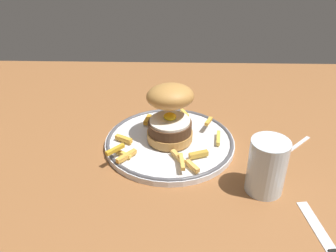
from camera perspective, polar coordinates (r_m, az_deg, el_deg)
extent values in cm
cube|color=brown|center=(76.51, 0.28, -4.27)|extent=(122.93, 94.02, 4.00)
cylinder|color=silver|center=(75.13, 0.00, -2.61)|extent=(26.88, 26.88, 1.20)
torus|color=#4C4C51|center=(74.80, 0.00, -2.22)|extent=(26.48, 26.48, 0.80)
cylinder|color=#B67F3E|center=(74.24, 0.12, -1.31)|extent=(9.42, 9.42, 1.80)
cylinder|color=#432A19|center=(73.18, 0.12, 0.01)|extent=(8.93, 8.93, 2.22)
cylinder|color=white|center=(72.48, 0.13, 0.93)|extent=(8.21, 8.21, 0.50)
ellipsoid|color=yellow|center=(72.43, 0.55, 1.52)|extent=(2.60, 2.60, 1.40)
ellipsoid|color=#B98140|center=(71.81, 0.44, 4.75)|extent=(11.88, 12.37, 6.52)
cube|color=gold|center=(74.39, 8.05, -2.09)|extent=(1.25, 4.82, 0.72)
cube|color=#E9AB4D|center=(68.66, 1.57, -4.87)|extent=(2.82, 3.96, 0.81)
cube|color=gold|center=(69.19, -6.63, -4.76)|extent=(3.71, 4.15, 0.86)
cube|color=orange|center=(80.38, -3.28, 1.02)|extent=(1.62, 3.62, 0.89)
cube|color=gold|center=(69.31, 4.88, -4.51)|extent=(3.91, 2.24, 0.98)
cube|color=#E8A94F|center=(66.37, 3.92, -6.38)|extent=(2.63, 3.36, 0.86)
cube|color=gold|center=(66.28, 2.23, -5.67)|extent=(1.19, 4.70, 0.73)
cube|color=gold|center=(83.05, 2.66, 2.05)|extent=(2.02, 3.17, 0.73)
cube|color=gold|center=(77.40, 6.46, 0.74)|extent=(1.91, 3.09, 0.72)
cube|color=gold|center=(68.78, -8.39, -3.71)|extent=(3.37, 3.55, 0.74)
cube|color=gold|center=(79.80, -1.30, 1.47)|extent=(3.52, 1.52, 0.81)
cube|color=gold|center=(74.12, -7.06, -2.05)|extent=(3.77, 2.61, 0.93)
cube|color=#EEB847|center=(70.02, -7.17, -4.39)|extent=(3.48, 2.52, 0.70)
cylinder|color=silver|center=(63.51, 15.45, -6.20)|extent=(6.57, 6.57, 10.11)
cylinder|color=silver|center=(64.77, 15.19, -7.69)|extent=(6.04, 6.04, 5.89)
cube|color=silver|center=(62.44, 22.60, -14.49)|extent=(3.38, 11.14, 0.24)
cube|color=silver|center=(79.94, 19.92, -2.78)|extent=(7.01, 6.85, 0.32)
ellipsoid|color=silver|center=(74.52, 17.28, -4.75)|extent=(4.39, 4.37, 0.90)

